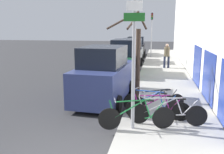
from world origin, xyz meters
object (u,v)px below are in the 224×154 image
object	(u,v)px
bicycle_0	(137,117)
parked_car_1	(125,59)
signpost	(134,60)
parked_car_2	(132,52)
parked_car_0	(104,76)
traffic_light	(152,28)
bicycle_3	(152,105)
pedestrian_near	(167,54)
bicycle_2	(158,109)
parked_car_3	(136,47)
bicycle_1	(167,113)
bicycle_4	(158,102)
street_tree	(137,57)

from	to	relation	value
bicycle_0	parked_car_1	world-z (taller)	parked_car_1
signpost	parked_car_2	distance (m)	15.06
parked_car_0	traffic_light	distance (m)	15.34
bicycle_3	pedestrian_near	distance (m)	10.68
bicycle_2	bicycle_3	size ratio (longest dim) A/B	1.01
parked_car_2	parked_car_3	xyz separation A→B (m)	(-0.11, 5.61, -0.02)
bicycle_3	parked_car_2	world-z (taller)	parked_car_2
parked_car_2	parked_car_0	bearing A→B (deg)	-90.15
bicycle_1	traffic_light	size ratio (longest dim) A/B	0.54
parked_car_2	traffic_light	size ratio (longest dim) A/B	0.97
traffic_light	parked_car_0	bearing A→B (deg)	-96.04
parked_car_0	parked_car_3	bearing A→B (deg)	94.24
bicycle_1	bicycle_4	size ratio (longest dim) A/B	1.27
parked_car_3	pedestrian_near	bearing A→B (deg)	-71.96
bicycle_1	bicycle_2	xyz separation A→B (m)	(-0.30, 0.39, -0.02)
signpost	bicycle_4	world-z (taller)	signpost
bicycle_0	bicycle_4	xyz separation A→B (m)	(0.62, 1.68, -0.03)
bicycle_2	parked_car_1	distance (m)	8.75
signpost	street_tree	bearing A→B (deg)	93.15
signpost	bicycle_4	bearing A→B (deg)	65.42
traffic_light	parked_car_1	bearing A→B (deg)	-99.36
parked_car_1	traffic_light	size ratio (longest dim) A/B	1.06
signpost	bicycle_0	size ratio (longest dim) A/B	1.73
signpost	parked_car_3	bearing A→B (deg)	94.70
signpost	bicycle_1	world-z (taller)	signpost
bicycle_0	bicycle_3	size ratio (longest dim) A/B	1.06
parked_car_0	bicycle_1	bearing A→B (deg)	-42.43
bicycle_1	bicycle_2	size ratio (longest dim) A/B	1.14
bicycle_1	bicycle_3	world-z (taller)	bicycle_3
bicycle_0	traffic_light	xyz separation A→B (m)	(-0.09, 18.39, 2.49)
bicycle_4	bicycle_3	bearing A→B (deg)	130.05
parked_car_2	street_tree	xyz separation A→B (m)	(1.41, -11.79, 0.99)
parked_car_0	pedestrian_near	bearing A→B (deg)	75.05
bicycle_2	pedestrian_near	bearing A→B (deg)	-5.24
parked_car_3	traffic_light	distance (m)	3.46
bicycle_2	bicycle_4	xyz separation A→B (m)	(0.00, 0.77, -0.01)
parked_car_0	parked_car_3	world-z (taller)	parked_car_0
pedestrian_near	bicycle_4	bearing A→B (deg)	67.97
bicycle_3	bicycle_4	world-z (taller)	bicycle_3
bicycle_3	pedestrian_near	bearing A→B (deg)	15.53
parked_car_3	traffic_light	xyz separation A→B (m)	(1.72, -2.19, 2.06)
bicycle_2	parked_car_0	bearing A→B (deg)	42.68
bicycle_1	parked_car_1	xyz separation A→B (m)	(-2.50, 8.84, 0.52)
parked_car_0	traffic_light	xyz separation A→B (m)	(1.60, 15.14, 1.94)
signpost	bicycle_2	bearing A→B (deg)	49.24
signpost	parked_car_2	xyz separation A→B (m)	(-1.58, 14.92, -1.26)
signpost	bicycle_2	world-z (taller)	signpost
bicycle_2	street_tree	bearing A→B (deg)	20.07
parked_car_3	bicycle_4	bearing A→B (deg)	-84.00
parked_car_2	pedestrian_near	xyz separation A→B (m)	(2.95, -3.08, 0.20)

